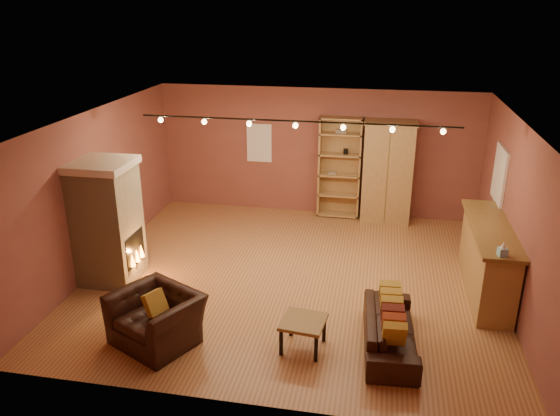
% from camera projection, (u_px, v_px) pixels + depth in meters
% --- Properties ---
extents(floor, '(7.00, 7.00, 0.00)m').
position_uv_depth(floor, '(292.00, 277.00, 9.53)').
color(floor, brown).
rests_on(floor, ground).
extents(ceiling, '(7.00, 7.00, 0.00)m').
position_uv_depth(ceiling, '(294.00, 119.00, 8.53)').
color(ceiling, brown).
rests_on(ceiling, back_wall).
extents(back_wall, '(7.00, 0.02, 2.80)m').
position_uv_depth(back_wall, '(317.00, 152.00, 12.01)').
color(back_wall, brown).
rests_on(back_wall, floor).
extents(left_wall, '(0.02, 6.50, 2.80)m').
position_uv_depth(left_wall, '(98.00, 190.00, 9.64)').
color(left_wall, brown).
rests_on(left_wall, floor).
extents(right_wall, '(0.02, 6.50, 2.80)m').
position_uv_depth(right_wall, '(516.00, 217.00, 8.42)').
color(right_wall, brown).
rests_on(right_wall, floor).
extents(fireplace, '(1.01, 0.98, 2.12)m').
position_uv_depth(fireplace, '(108.00, 222.00, 9.13)').
color(fireplace, '#C6B589').
rests_on(fireplace, floor).
extents(back_window, '(0.56, 0.04, 0.86)m').
position_uv_depth(back_window, '(259.00, 143.00, 12.17)').
color(back_window, white).
rests_on(back_window, back_wall).
extents(bookcase, '(0.91, 0.35, 2.23)m').
position_uv_depth(bookcase, '(340.00, 166.00, 11.91)').
color(bookcase, tan).
rests_on(bookcase, floor).
extents(armoire, '(1.09, 0.62, 2.22)m').
position_uv_depth(armoire, '(388.00, 172.00, 11.59)').
color(armoire, tan).
rests_on(armoire, floor).
extents(bar_counter, '(0.65, 2.46, 1.18)m').
position_uv_depth(bar_counter, '(487.00, 259.00, 8.87)').
color(bar_counter, tan).
rests_on(bar_counter, floor).
extents(tissue_box, '(0.13, 0.13, 0.21)m').
position_uv_depth(tissue_box, '(503.00, 250.00, 7.63)').
color(tissue_box, '#88C1DA').
rests_on(tissue_box, bar_counter).
extents(right_window, '(0.05, 0.90, 1.00)m').
position_uv_depth(right_window, '(500.00, 175.00, 9.62)').
color(right_window, white).
rests_on(right_window, right_wall).
extents(loveseat, '(0.62, 1.79, 0.75)m').
position_uv_depth(loveseat, '(391.00, 323.00, 7.52)').
color(loveseat, black).
rests_on(loveseat, floor).
extents(armchair, '(1.35, 1.17, 0.99)m').
position_uv_depth(armchair, '(156.00, 310.00, 7.59)').
color(armchair, black).
rests_on(armchair, floor).
extents(coffee_table, '(0.65, 0.65, 0.44)m').
position_uv_depth(coffee_table, '(303.00, 324.00, 7.48)').
color(coffee_table, brown).
rests_on(coffee_table, floor).
extents(track_rail, '(5.20, 0.09, 0.13)m').
position_uv_depth(track_rail, '(295.00, 123.00, 8.76)').
color(track_rail, black).
rests_on(track_rail, ceiling).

